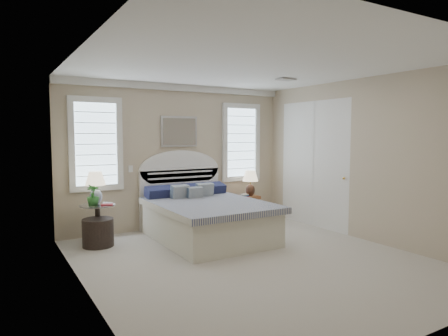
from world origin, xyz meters
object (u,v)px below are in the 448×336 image
floor_pot (98,233)px  lamp_right (250,180)px  lamp_left (96,184)px  side_table_left (98,219)px  nightstand_right (245,203)px  bed (205,215)px

floor_pot → lamp_right: 3.17m
lamp_left → side_table_left: bearing=-90.9°
nightstand_right → lamp_right: 0.47m
side_table_left → lamp_left: lamp_left is taller
nightstand_right → floor_pot: size_ratio=1.10×
side_table_left → floor_pot: bearing=-102.9°
nightstand_right → lamp_right: (0.09, -0.04, 0.46)m
floor_pot → lamp_left: bearing=80.6°
nightstand_right → lamp_right: bearing=-21.7°
bed → lamp_right: bed is taller
bed → side_table_left: (-1.65, 0.59, 0.00)m
floor_pot → lamp_right: bearing=4.9°
floor_pot → lamp_left: size_ratio=0.90×
lamp_left → floor_pot: bearing=-99.4°
side_table_left → lamp_left: (0.00, 0.09, 0.57)m
nightstand_right → floor_pot: 3.02m
nightstand_right → lamp_right: lamp_right is taller
lamp_left → lamp_right: lamp_left is taller
lamp_left → nightstand_right: bearing=0.2°
bed → side_table_left: 1.75m
side_table_left → bed: bearing=-19.7°
floor_pot → lamp_left: lamp_left is taller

